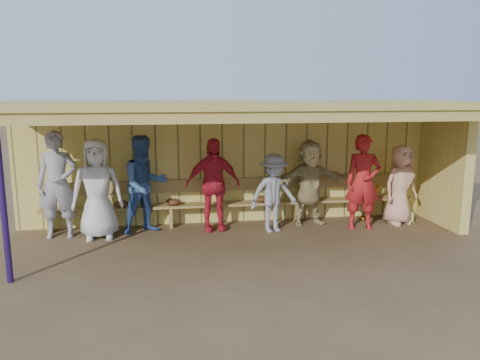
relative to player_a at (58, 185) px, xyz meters
The scene contains 12 objects.
ground 3.55m from the player_a, 12.04° to the right, with size 90.00×90.00×0.00m, color brown.
player_a is the anchor object (origin of this frame).
player_b 0.75m from the player_a, 13.68° to the right, with size 0.91×0.59×1.85m, color silver.
player_c 1.57m from the player_a, ahead, with size 0.91×0.71×1.88m, color #345591.
player_d 2.86m from the player_a, ahead, with size 1.06×0.44×1.81m, color red.
player_e 4.02m from the player_a, ahead, with size 0.98×0.56×1.51m, color gray.
player_f 4.84m from the player_a, ahead, with size 1.61×0.51×1.73m, color tan.
player_g 5.79m from the player_a, ahead, with size 0.68×0.45×1.87m, color #B21C1E.
player_h 6.67m from the player_a, ahead, with size 0.79×0.52×1.63m, color tan.
dugout_structure 3.79m from the player_a, ahead, with size 8.80×3.20×2.50m.
bench 3.39m from the player_a, ahead, with size 7.60×0.34×0.93m.
dugout_equipment 3.15m from the player_a, ahead, with size 6.09×0.62×0.80m.
Camera 1 is at (-1.35, -8.12, 2.68)m, focal length 35.00 mm.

